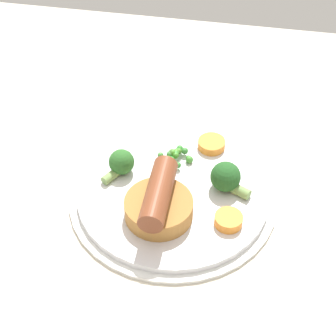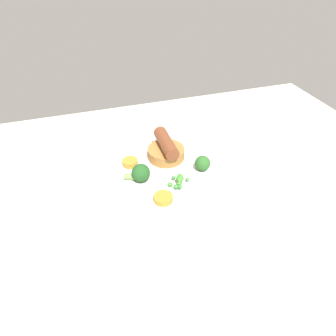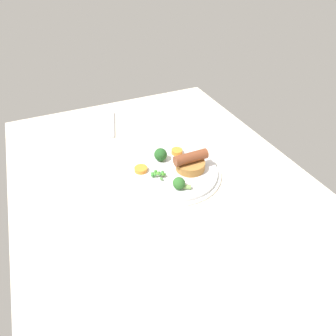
{
  "view_description": "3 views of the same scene",
  "coord_description": "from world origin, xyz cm",
  "px_view_note": "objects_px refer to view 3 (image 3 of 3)",
  "views": [
    {
      "loc": [
        10.76,
        -52.44,
        56.62
      ],
      "look_at": [
        1.77,
        -3.16,
        7.04
      ],
      "focal_mm": 60.0,
      "sensor_mm": 36.0,
      "label": 1
    },
    {
      "loc": [
        18.19,
        44.54,
        45.18
      ],
      "look_at": [
        3.04,
        -3.02,
        5.94
      ],
      "focal_mm": 32.0,
      "sensor_mm": 36.0,
      "label": 2
    },
    {
      "loc": [
        -57.55,
        24.59,
        57.83
      ],
      "look_at": [
        3.08,
        -2.43,
        5.61
      ],
      "focal_mm": 32.0,
      "sensor_mm": 36.0,
      "label": 3
    }
  ],
  "objects_px": {
    "dinner_plate": "(175,173)",
    "sausage_pudding": "(191,163)",
    "broccoli_floret_near": "(161,154)",
    "carrot_slice_4": "(177,151)",
    "broccoli_floret_far": "(180,183)",
    "carrot_slice_0": "(141,169)",
    "fork": "(112,124)",
    "pea_pile": "(159,174)"
  },
  "relations": [
    {
      "from": "broccoli_floret_near",
      "to": "fork",
      "type": "height_order",
      "value": "broccoli_floret_near"
    },
    {
      "from": "broccoli_floret_far",
      "to": "fork",
      "type": "xyz_separation_m",
      "value": [
        0.42,
        0.07,
        -0.03
      ]
    },
    {
      "from": "dinner_plate",
      "to": "pea_pile",
      "type": "relative_size",
      "value": 5.41
    },
    {
      "from": "broccoli_floret_far",
      "to": "carrot_slice_0",
      "type": "relative_size",
      "value": 1.29
    },
    {
      "from": "pea_pile",
      "to": "fork",
      "type": "distance_m",
      "value": 0.36
    },
    {
      "from": "pea_pile",
      "to": "carrot_slice_0",
      "type": "distance_m",
      "value": 0.06
    },
    {
      "from": "sausage_pudding",
      "to": "broccoli_floret_near",
      "type": "bearing_deg",
      "value": -51.25
    },
    {
      "from": "sausage_pudding",
      "to": "fork",
      "type": "distance_m",
      "value": 0.38
    },
    {
      "from": "dinner_plate",
      "to": "broccoli_floret_far",
      "type": "distance_m",
      "value": 0.08
    },
    {
      "from": "pea_pile",
      "to": "carrot_slice_0",
      "type": "relative_size",
      "value": 1.32
    },
    {
      "from": "sausage_pudding",
      "to": "fork",
      "type": "height_order",
      "value": "sausage_pudding"
    },
    {
      "from": "sausage_pudding",
      "to": "broccoli_floret_near",
      "type": "xyz_separation_m",
      "value": [
        0.08,
        0.06,
        -0.0
      ]
    },
    {
      "from": "dinner_plate",
      "to": "pea_pile",
      "type": "distance_m",
      "value": 0.06
    },
    {
      "from": "sausage_pudding",
      "to": "pea_pile",
      "type": "distance_m",
      "value": 0.1
    },
    {
      "from": "broccoli_floret_near",
      "to": "fork",
      "type": "bearing_deg",
      "value": -140.93
    },
    {
      "from": "dinner_plate",
      "to": "sausage_pudding",
      "type": "xyz_separation_m",
      "value": [
        -0.01,
        -0.04,
        0.03
      ]
    },
    {
      "from": "fork",
      "to": "carrot_slice_0",
      "type": "bearing_deg",
      "value": -164.48
    },
    {
      "from": "broccoli_floret_near",
      "to": "carrot_slice_0",
      "type": "distance_m",
      "value": 0.08
    },
    {
      "from": "broccoli_floret_far",
      "to": "fork",
      "type": "height_order",
      "value": "broccoli_floret_far"
    },
    {
      "from": "dinner_plate",
      "to": "broccoli_floret_near",
      "type": "bearing_deg",
      "value": 13.96
    },
    {
      "from": "sausage_pudding",
      "to": "broccoli_floret_near",
      "type": "relative_size",
      "value": 1.81
    },
    {
      "from": "broccoli_floret_far",
      "to": "fork",
      "type": "bearing_deg",
      "value": -49.51
    },
    {
      "from": "broccoli_floret_near",
      "to": "carrot_slice_4",
      "type": "height_order",
      "value": "broccoli_floret_near"
    },
    {
      "from": "broccoli_floret_near",
      "to": "carrot_slice_4",
      "type": "xyz_separation_m",
      "value": [
        0.01,
        -0.06,
        -0.01
      ]
    },
    {
      "from": "dinner_plate",
      "to": "broccoli_floret_near",
      "type": "height_order",
      "value": "broccoli_floret_near"
    },
    {
      "from": "dinner_plate",
      "to": "broccoli_floret_far",
      "type": "height_order",
      "value": "broccoli_floret_far"
    },
    {
      "from": "carrot_slice_0",
      "to": "sausage_pudding",
      "type": "bearing_deg",
      "value": -109.64
    },
    {
      "from": "sausage_pudding",
      "to": "carrot_slice_0",
      "type": "distance_m",
      "value": 0.14
    },
    {
      "from": "pea_pile",
      "to": "broccoli_floret_far",
      "type": "relative_size",
      "value": 1.03
    },
    {
      "from": "carrot_slice_0",
      "to": "carrot_slice_4",
      "type": "bearing_deg",
      "value": -74.22
    },
    {
      "from": "fork",
      "to": "carrot_slice_4",
      "type": "bearing_deg",
      "value": -138.89
    },
    {
      "from": "broccoli_floret_near",
      "to": "broccoli_floret_far",
      "type": "relative_size",
      "value": 1.13
    },
    {
      "from": "dinner_plate",
      "to": "carrot_slice_0",
      "type": "relative_size",
      "value": 7.16
    },
    {
      "from": "fork",
      "to": "sausage_pudding",
      "type": "bearing_deg",
      "value": -144.05
    },
    {
      "from": "pea_pile",
      "to": "broccoli_floret_far",
      "type": "height_order",
      "value": "broccoli_floret_far"
    },
    {
      "from": "sausage_pudding",
      "to": "broccoli_floret_far",
      "type": "distance_m",
      "value": 0.09
    },
    {
      "from": "sausage_pudding",
      "to": "broccoli_floret_near",
      "type": "height_order",
      "value": "sausage_pudding"
    },
    {
      "from": "pea_pile",
      "to": "broccoli_floret_near",
      "type": "xyz_separation_m",
      "value": [
        0.07,
        -0.04,
        0.01
      ]
    },
    {
      "from": "dinner_plate",
      "to": "fork",
      "type": "height_order",
      "value": "dinner_plate"
    },
    {
      "from": "pea_pile",
      "to": "fork",
      "type": "bearing_deg",
      "value": 5.78
    },
    {
      "from": "carrot_slice_0",
      "to": "broccoli_floret_near",
      "type": "bearing_deg",
      "value": -69.22
    },
    {
      "from": "carrot_slice_4",
      "to": "pea_pile",
      "type": "bearing_deg",
      "value": 130.91
    }
  ]
}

